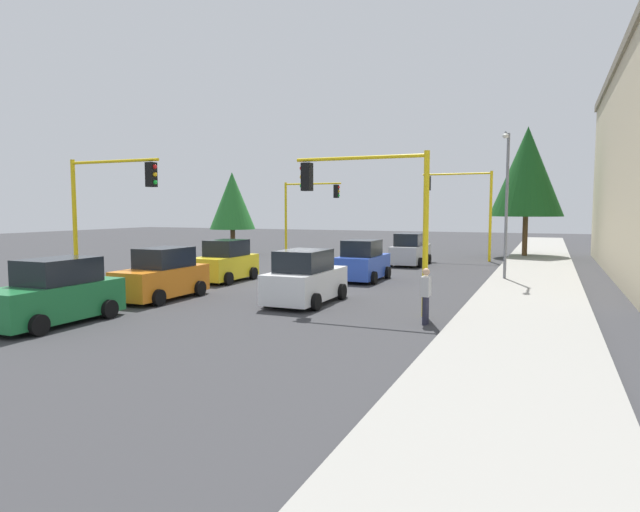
{
  "coord_description": "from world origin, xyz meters",
  "views": [
    {
      "loc": [
        23.14,
        11.14,
        3.46
      ],
      "look_at": [
        -0.77,
        0.97,
        1.2
      ],
      "focal_mm": 30.42,
      "sensor_mm": 36.0,
      "label": 1
    }
  ],
  "objects_px": {
    "car_blue": "(363,262)",
    "car_white": "(306,279)",
    "traffic_signal_near_left": "(370,200)",
    "car_green": "(55,294)",
    "car_yellow": "(225,263)",
    "street_lamp_curbside": "(506,190)",
    "traffic_signal_near_right": "(107,198)",
    "pedestrian_crossing": "(426,294)",
    "traffic_signal_far_right": "(308,203)",
    "traffic_signal_far_left": "(463,198)",
    "tree_opposite_side": "(232,201)",
    "car_silver": "(410,251)",
    "car_orange": "(162,276)",
    "tree_roadside_far": "(527,172)"
  },
  "relations": [
    {
      "from": "car_blue",
      "to": "car_silver",
      "type": "bearing_deg",
      "value": 177.18
    },
    {
      "from": "car_silver",
      "to": "street_lamp_curbside",
      "type": "bearing_deg",
      "value": 44.58
    },
    {
      "from": "traffic_signal_near_left",
      "to": "tree_opposite_side",
      "type": "height_order",
      "value": "tree_opposite_side"
    },
    {
      "from": "traffic_signal_near_left",
      "to": "car_yellow",
      "type": "xyz_separation_m",
      "value": [
        -4.88,
        -8.82,
        -2.87
      ]
    },
    {
      "from": "car_blue",
      "to": "car_white",
      "type": "xyz_separation_m",
      "value": [
        6.86,
        0.1,
        0.0
      ]
    },
    {
      "from": "street_lamp_curbside",
      "to": "tree_roadside_far",
      "type": "bearing_deg",
      "value": 178.81
    },
    {
      "from": "car_yellow",
      "to": "car_orange",
      "type": "distance_m",
      "value": 5.43
    },
    {
      "from": "traffic_signal_far_left",
      "to": "car_white",
      "type": "relative_size",
      "value": 1.46
    },
    {
      "from": "car_white",
      "to": "tree_roadside_far",
      "type": "bearing_deg",
      "value": 164.2
    },
    {
      "from": "car_green",
      "to": "car_white",
      "type": "height_order",
      "value": "same"
    },
    {
      "from": "tree_roadside_far",
      "to": "car_white",
      "type": "height_order",
      "value": "tree_roadside_far"
    },
    {
      "from": "traffic_signal_near_left",
      "to": "tree_roadside_far",
      "type": "relative_size",
      "value": 0.57
    },
    {
      "from": "street_lamp_curbside",
      "to": "car_orange",
      "type": "bearing_deg",
      "value": -49.2
    },
    {
      "from": "street_lamp_curbside",
      "to": "traffic_signal_far_right",
      "type": "bearing_deg",
      "value": -124.95
    },
    {
      "from": "car_blue",
      "to": "car_silver",
      "type": "xyz_separation_m",
      "value": [
        -8.01,
        0.39,
        0.0
      ]
    },
    {
      "from": "traffic_signal_far_right",
      "to": "traffic_signal_far_left",
      "type": "distance_m",
      "value": 11.41
    },
    {
      "from": "street_lamp_curbside",
      "to": "traffic_signal_near_left",
      "type": "bearing_deg",
      "value": -20.35
    },
    {
      "from": "car_orange",
      "to": "car_green",
      "type": "bearing_deg",
      "value": 0.05
    },
    {
      "from": "car_white",
      "to": "pedestrian_crossing",
      "type": "distance_m",
      "value": 5.21
    },
    {
      "from": "traffic_signal_far_left",
      "to": "tree_opposite_side",
      "type": "xyz_separation_m",
      "value": [
        2.0,
        -16.74,
        -0.12
      ]
    },
    {
      "from": "traffic_signal_near_left",
      "to": "car_green",
      "type": "xyz_separation_m",
      "value": [
        5.43,
        -8.16,
        -2.86
      ]
    },
    {
      "from": "traffic_signal_far_right",
      "to": "traffic_signal_far_left",
      "type": "height_order",
      "value": "traffic_signal_far_left"
    },
    {
      "from": "car_blue",
      "to": "car_yellow",
      "type": "bearing_deg",
      "value": -65.22
    },
    {
      "from": "car_white",
      "to": "car_green",
      "type": "bearing_deg",
      "value": -41.22
    },
    {
      "from": "tree_opposite_side",
      "to": "pedestrian_crossing",
      "type": "distance_m",
      "value": 26.99
    },
    {
      "from": "traffic_signal_far_right",
      "to": "car_orange",
      "type": "distance_m",
      "value": 20.96
    },
    {
      "from": "traffic_signal_near_left",
      "to": "car_white",
      "type": "relative_size",
      "value": 1.3
    },
    {
      "from": "car_green",
      "to": "car_white",
      "type": "relative_size",
      "value": 1.03
    },
    {
      "from": "traffic_signal_far_right",
      "to": "car_white",
      "type": "relative_size",
      "value": 1.35
    },
    {
      "from": "street_lamp_curbside",
      "to": "car_white",
      "type": "relative_size",
      "value": 1.73
    },
    {
      "from": "tree_roadside_far",
      "to": "car_orange",
      "type": "distance_m",
      "value": 27.79
    },
    {
      "from": "car_blue",
      "to": "car_yellow",
      "type": "distance_m",
      "value": 6.63
    },
    {
      "from": "car_blue",
      "to": "car_green",
      "type": "height_order",
      "value": "same"
    },
    {
      "from": "traffic_signal_near_right",
      "to": "pedestrian_crossing",
      "type": "xyz_separation_m",
      "value": [
        1.13,
        13.45,
        -3.01
      ]
    },
    {
      "from": "traffic_signal_far_right",
      "to": "car_orange",
      "type": "relative_size",
      "value": 1.37
    },
    {
      "from": "car_blue",
      "to": "car_white",
      "type": "bearing_deg",
      "value": 0.81
    },
    {
      "from": "tree_roadside_far",
      "to": "car_yellow",
      "type": "xyz_separation_m",
      "value": [
        19.12,
        -12.68,
        -5.18
      ]
    },
    {
      "from": "traffic_signal_far_left",
      "to": "car_blue",
      "type": "bearing_deg",
      "value": -13.23
    },
    {
      "from": "traffic_signal_far_right",
      "to": "traffic_signal_near_right",
      "type": "xyz_separation_m",
      "value": [
        20.0,
        -0.01,
        0.04
      ]
    },
    {
      "from": "traffic_signal_near_left",
      "to": "traffic_signal_near_right",
      "type": "bearing_deg",
      "value": -90.0
    },
    {
      "from": "car_orange",
      "to": "street_lamp_curbside",
      "type": "bearing_deg",
      "value": 130.8
    },
    {
      "from": "street_lamp_curbside",
      "to": "car_green",
      "type": "height_order",
      "value": "street_lamp_curbside"
    },
    {
      "from": "street_lamp_curbside",
      "to": "pedestrian_crossing",
      "type": "distance_m",
      "value": 11.37
    },
    {
      "from": "car_silver",
      "to": "traffic_signal_near_left",
      "type": "bearing_deg",
      "value": 8.73
    },
    {
      "from": "car_blue",
      "to": "car_white",
      "type": "relative_size",
      "value": 0.91
    },
    {
      "from": "traffic_signal_near_left",
      "to": "street_lamp_curbside",
      "type": "height_order",
      "value": "street_lamp_curbside"
    },
    {
      "from": "pedestrian_crossing",
      "to": "tree_roadside_far",
      "type": "bearing_deg",
      "value": 176.08
    },
    {
      "from": "traffic_signal_near_right",
      "to": "car_white",
      "type": "xyz_separation_m",
      "value": [
        -0.79,
        8.61,
        -3.03
      ]
    },
    {
      "from": "pedestrian_crossing",
      "to": "car_green",
      "type": "bearing_deg",
      "value": -67.34
    },
    {
      "from": "car_silver",
      "to": "car_green",
      "type": "bearing_deg",
      "value": -15.24
    }
  ]
}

